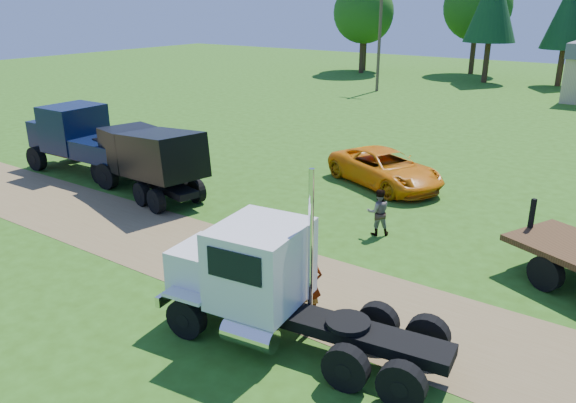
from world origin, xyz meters
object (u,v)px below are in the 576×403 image
Objects in this scene: orange_pickup at (385,168)px; spectator_a at (309,284)px; white_semi_tractor at (263,281)px; black_dump_truck at (147,156)px; navy_truck at (84,139)px.

orange_pickup is 11.62m from spectator_a.
white_semi_tractor reaches higher than black_dump_truck.
black_dump_truck is 4.05× the size of spectator_a.
navy_truck is at bearing 140.46° from orange_pickup.
navy_truck reaches higher than spectator_a.
navy_truck is 14.19m from orange_pickup.
white_semi_tractor is 0.98× the size of navy_truck.
orange_pickup is at bearing 81.89° from spectator_a.
black_dump_truck reaches higher than orange_pickup.
black_dump_truck is 10.38m from orange_pickup.
white_semi_tractor is at bearing -143.76° from orange_pickup.
white_semi_tractor is at bearing -129.27° from spectator_a.
navy_truck reaches higher than black_dump_truck.
navy_truck is 4.16× the size of spectator_a.
white_semi_tractor is 1.27× the size of orange_pickup.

